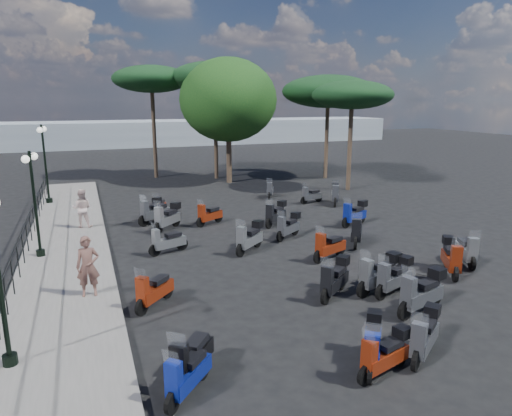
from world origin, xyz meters
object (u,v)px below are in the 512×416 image
object	(u,v)px
scooter_4	(154,213)
broadleaf_tree	(228,100)
scooter_5	(167,218)
lamp_post_2	(45,159)
scooter_15	(329,247)
lamp_post_1	(34,197)
scooter_2	(154,291)
scooter_19	(394,278)
scooter_24	(451,258)
scooter_28	(270,190)
scooter_7	(372,345)
scooter_16	(276,214)
scooter_22	(311,196)
scooter_20	(357,232)
scooter_17	(209,215)
pedestrian_far	(82,208)
scooter_1	(187,376)
scooter_6	(424,336)
scooter_21	(288,227)
scooter_18	(422,293)
woman	(88,266)
scooter_14	(379,275)
scooter_13	(385,355)
scooter_27	(335,194)
pine_3	(352,95)
scooter_11	(160,207)
scooter_3	(167,242)
pine_1	(328,92)
scooter_9	(249,238)
pine_2	(151,79)
scooter_25	(467,251)
scooter_26	(355,214)
scooter_0	(191,360)
scooter_8	(335,279)
scooter_10	(151,211)

from	to	relation	value
scooter_4	broadleaf_tree	world-z (taller)	broadleaf_tree
scooter_5	broadleaf_tree	distance (m)	13.05
lamp_post_2	scooter_4	xyz separation A→B (m)	(4.76, -5.90, -2.02)
scooter_15	lamp_post_1	bearing A→B (deg)	47.45
scooter_2	scooter_19	distance (m)	6.92
scooter_24	scooter_28	xyz separation A→B (m)	(-0.94, 13.18, -0.11)
scooter_7	scooter_16	size ratio (longest dim) A/B	0.99
scooter_5	scooter_22	world-z (taller)	scooter_5
scooter_19	scooter_20	world-z (taller)	scooter_20
scooter_2	broadleaf_tree	world-z (taller)	broadleaf_tree
scooter_17	scooter_24	size ratio (longest dim) A/B	0.90
pedestrian_far	scooter_1	xyz separation A→B (m)	(1.73, -12.99, -0.55)
lamp_post_2	scooter_6	distance (m)	21.29
scooter_17	scooter_21	distance (m)	4.05
lamp_post_1	scooter_18	distance (m)	12.94
woman	scooter_4	size ratio (longest dim) A/B	1.04
scooter_14	scooter_13	bearing A→B (deg)	129.71
scooter_27	pine_3	size ratio (longest dim) A/B	0.25
scooter_4	scooter_11	bearing A→B (deg)	-47.09
scooter_3	pine_1	xyz separation A→B (m)	(13.82, 12.76, 5.70)
scooter_6	scooter_27	bearing A→B (deg)	-58.89
scooter_6	scooter_27	size ratio (longest dim) A/B	0.86
scooter_9	pine_2	xyz separation A→B (m)	(-0.63, 18.35, 6.45)
scooter_14	scooter_15	distance (m)	3.01
lamp_post_2	scooter_17	distance (m)	10.14
pedestrian_far	broadleaf_tree	size ratio (longest dim) A/B	0.20
scooter_6	scooter_28	xyz separation A→B (m)	(3.33, 16.88, -0.07)
scooter_18	scooter_25	size ratio (longest dim) A/B	1.12
lamp_post_1	scooter_26	distance (m)	13.15
broadleaf_tree	scooter_0	bearing A→B (deg)	-109.52
scooter_6	broadleaf_tree	world-z (taller)	broadleaf_tree
scooter_11	scooter_19	distance (m)	12.82
scooter_2	scooter_19	world-z (taller)	scooter_19
scooter_2	scooter_27	world-z (taller)	scooter_27
woman	scooter_0	world-z (taller)	woman
scooter_8	pedestrian_far	bearing A→B (deg)	-3.47
scooter_6	scooter_7	size ratio (longest dim) A/B	1.02
scooter_19	scooter_28	distance (m)	13.94
scooter_0	scooter_15	distance (m)	8.26
scooter_11	pine_2	xyz separation A→B (m)	(1.64, 11.64, 6.55)
scooter_5	scooter_6	bearing A→B (deg)	151.54
scooter_21	scooter_28	size ratio (longest dim) A/B	0.99
scooter_10	scooter_26	bearing A→B (deg)	-167.61
scooter_2	scooter_10	world-z (taller)	scooter_10
scooter_20	broadleaf_tree	distance (m)	15.95
lamp_post_2	pedestrian_far	world-z (taller)	lamp_post_2
woman	scooter_24	size ratio (longest dim) A/B	1.07
scooter_1	scooter_20	bearing A→B (deg)	-96.82
scooter_20	scooter_13	bearing A→B (deg)	96.11
scooter_4	scooter_27	bearing A→B (deg)	-115.52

